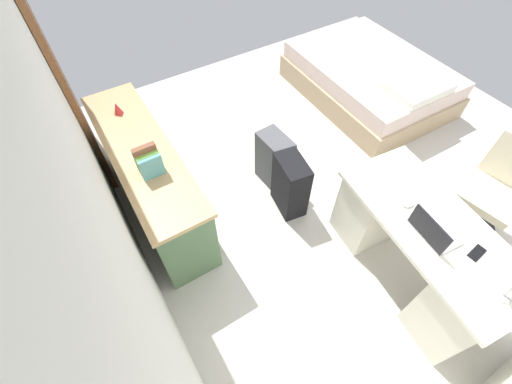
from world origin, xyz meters
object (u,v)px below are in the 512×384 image
bed (369,79)px  suitcase_black (290,185)px  suitcase_spare_grey (274,160)px  office_chair (490,195)px  cell_phone_near_laptop (477,253)px  desk (418,250)px  credenza (151,179)px  laptop (433,231)px  computer_mouse (409,204)px  figurine_small (117,108)px

bed → suitcase_black: 2.07m
suitcase_black → suitcase_spare_grey: suitcase_black is taller
office_chair → cell_phone_near_laptop: (-0.32, 0.85, 0.31)m
desk → credenza: credenza is taller
bed → laptop: laptop is taller
desk → suitcase_black: 1.18m
desk → computer_mouse: 0.43m
office_chair → computer_mouse: office_chair is taller
computer_mouse → figurine_small: 2.50m
laptop → cell_phone_near_laptop: laptop is taller
bed → laptop: 2.60m
credenza → cell_phone_near_laptop: bearing=-142.4°
suitcase_black → credenza: bearing=68.0°
laptop → desk: bearing=-76.5°
desk → cell_phone_near_laptop: (-0.28, -0.05, 0.35)m
bed → suitcase_spare_grey: bearing=107.4°
office_chair → desk: bearing=92.2°
office_chair → laptop: 1.06m
computer_mouse → cell_phone_near_laptop: (-0.51, -0.08, -0.01)m
computer_mouse → suitcase_spare_grey: bearing=22.3°
suitcase_spare_grey → computer_mouse: 1.34m
laptop → cell_phone_near_laptop: (-0.26, -0.15, -0.04)m
office_chair → suitcase_black: bearing=51.6°
laptop → computer_mouse: laptop is taller
desk → laptop: (-0.02, 0.10, 0.39)m
desk → figurine_small: figurine_small is taller
bed → office_chair: bearing=165.2°
office_chair → computer_mouse: 1.01m
credenza → computer_mouse: credenza is taller
credenza → cell_phone_near_laptop: size_ratio=13.24×
desk → office_chair: bearing=-87.8°
bed → suitcase_spare_grey: size_ratio=3.35×
credenza → suitcase_black: bearing=-121.2°
computer_mouse → cell_phone_near_laptop: bearing=-164.8°
desk → figurine_small: bearing=33.9°
laptop → figurine_small: (2.27, 1.41, 0.08)m
suitcase_spare_grey → cell_phone_near_laptop: 1.83m
bed → suitcase_black: suitcase_black is taller
credenza → computer_mouse: bearing=-135.7°
office_chair → figurine_small: 3.30m
bed → figurine_small: 3.01m
suitcase_spare_grey → figurine_small: bearing=51.2°
laptop → computer_mouse: (0.25, -0.07, -0.03)m
suitcase_black → suitcase_spare_grey: size_ratio=1.05×
bed → computer_mouse: size_ratio=19.30×
office_chair → suitcase_black: (1.06, 1.34, -0.12)m
bed → suitcase_spare_grey: 1.89m
suitcase_spare_grey → cell_phone_near_laptop: bearing=-169.5°
desk → bed: 2.47m
computer_mouse → bed: bearing=-33.1°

